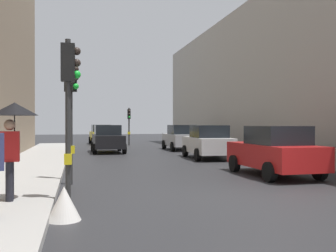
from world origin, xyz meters
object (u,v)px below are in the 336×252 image
Objects in this scene: car_white_compact at (208,142)px; car_yellow_taxi at (101,134)px; pedestrian_with_umbrella at (13,124)px; traffic_light_near_left at (69,91)px; car_red_sedan at (274,151)px; warning_sign_triangle at (64,203)px; car_silver_hatchback at (181,137)px; traffic_light_near_right at (71,99)px; traffic_light_far_median at (129,120)px; car_dark_suv at (108,139)px.

car_white_compact is 1.00× the size of car_yellow_taxi.
pedestrian_with_umbrella is (-8.06, -10.23, 0.96)m from car_white_compact.
traffic_light_near_left reaches higher than car_red_sedan.
pedestrian_with_umbrella reaches higher than car_red_sedan.
traffic_light_near_left is 1.40m from pedestrian_with_umbrella.
traffic_light_near_left is 7.93m from car_red_sedan.
traffic_light_near_left is 5.71× the size of warning_sign_triangle.
pedestrian_with_umbrella is (-8.44, -17.04, 0.96)m from car_silver_hatchback.
traffic_light_near_right is at bearing -133.68° from car_white_compact.
car_white_compact is 6.59× the size of warning_sign_triangle.
traffic_light_near_right is at bearing -95.62° from car_yellow_taxi.
car_white_compact reaches higher than warning_sign_triangle.
car_silver_hatchback is 10.40m from car_yellow_taxi.
car_white_compact is 2.00× the size of pedestrian_with_umbrella.
traffic_light_far_median is at bearing 100.21° from car_white_compact.
car_silver_hatchback is (0.38, 6.81, 0.00)m from car_white_compact.
car_dark_suv is (-2.39, -7.67, -1.33)m from traffic_light_far_median.
car_dark_suv is at bearing 111.09° from car_red_sedan.
traffic_light_near_right is 5.76× the size of warning_sign_triangle.
car_dark_suv is at bearing -168.18° from car_silver_hatchback.
car_white_compact is at bearing 46.32° from traffic_light_near_right.
car_red_sedan is 1.00× the size of car_silver_hatchback.
traffic_light_near_left is 0.88× the size of car_red_sedan.
traffic_light_near_left is (-4.46, -23.76, 0.35)m from traffic_light_far_median.
pedestrian_with_umbrella is (-5.65, -23.63, -0.37)m from traffic_light_far_median.
car_yellow_taxi is at bearing 101.55° from car_red_sedan.
traffic_light_far_median reaches higher than car_silver_hatchback.
car_yellow_taxi reaches higher than warning_sign_triangle.
car_white_compact is 1.02× the size of car_silver_hatchback.
car_red_sedan is at bearing -89.44° from car_white_compact.
traffic_light_far_median is at bearing 112.96° from car_silver_hatchback.
car_dark_suv and car_red_sedan have the same top height.
pedestrian_with_umbrella is at bearing -101.55° from car_dark_suv.
warning_sign_triangle is (-2.14, -17.37, -0.55)m from car_dark_suv.
car_yellow_taxi is (0.20, 10.21, 0.00)m from car_dark_suv.
traffic_light_near_left is at bearing -100.62° from traffic_light_far_median.
traffic_light_near_left reaches higher than car_dark_suv.
traffic_light_near_right is 1.75× the size of pedestrian_with_umbrella.
traffic_light_near_right is 15.87m from car_silver_hatchback.
traffic_light_near_left is at bearing -6.14° from pedestrian_with_umbrella.
traffic_light_near_left reaches higher than car_yellow_taxi.
traffic_light_near_right reaches higher than car_white_compact.
car_dark_suv is 16.31m from pedestrian_with_umbrella.
traffic_light_near_right is at bearing 90.08° from traffic_light_near_left.
car_dark_suv is 10.22m from car_yellow_taxi.
car_dark_suv is at bearing 82.98° from warning_sign_triangle.
traffic_light_far_median is 7.28m from car_silver_hatchback.
traffic_light_far_median reaches higher than car_red_sedan.
traffic_light_far_median is 24.30m from pedestrian_with_umbrella.
traffic_light_near_left is 0.88× the size of car_silver_hatchback.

